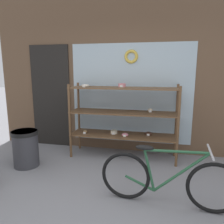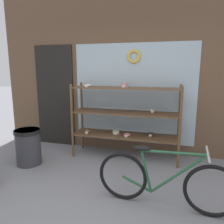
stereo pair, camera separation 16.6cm
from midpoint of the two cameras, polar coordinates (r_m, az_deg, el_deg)
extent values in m
plane|color=gray|center=(2.65, -9.61, -26.76)|extent=(30.00, 30.00, 0.00)
cube|color=brown|center=(4.30, 1.28, 13.70)|extent=(5.17, 0.08, 3.62)
cube|color=#A3B7C1|center=(4.24, 3.78, 4.75)|extent=(2.32, 0.02, 1.90)
cube|color=black|center=(4.79, -16.61, 3.85)|extent=(0.84, 0.03, 2.10)
torus|color=gold|center=(4.20, 3.87, 14.26)|extent=(0.26, 0.06, 0.26)
cylinder|color=brown|center=(4.06, -12.12, -2.50)|extent=(0.04, 0.04, 1.36)
cylinder|color=brown|center=(3.72, 15.65, -3.95)|extent=(0.04, 0.04, 1.36)
cylinder|color=brown|center=(4.48, -9.69, -1.14)|extent=(0.04, 0.04, 1.36)
cylinder|color=brown|center=(4.17, 15.32, -2.31)|extent=(0.04, 0.04, 1.36)
cube|color=brown|center=(4.07, 1.75, -6.05)|extent=(1.94, 0.51, 0.02)
cube|color=brown|center=(3.96, 1.79, -0.13)|extent=(1.94, 0.51, 0.02)
cube|color=brown|center=(3.90, 1.83, 6.28)|extent=(1.94, 0.51, 0.02)
ellipsoid|color=brown|center=(4.18, -8.12, -5.08)|extent=(0.09, 0.08, 0.06)
cube|color=white|center=(4.14, -8.38, -5.47)|extent=(0.05, 0.00, 0.04)
torus|color=beige|center=(4.07, -8.17, 6.83)|extent=(0.14, 0.14, 0.05)
cube|color=white|center=(3.99, -8.56, 6.67)|extent=(0.05, 0.00, 0.04)
ellipsoid|color=beige|center=(4.02, 8.78, 0.49)|extent=(0.09, 0.08, 0.06)
cube|color=white|center=(3.97, 8.72, 0.16)|extent=(0.05, 0.00, 0.04)
torus|color=pink|center=(4.00, 2.23, -5.93)|extent=(0.12, 0.12, 0.04)
cube|color=white|center=(3.94, 2.05, -6.23)|extent=(0.05, 0.00, 0.04)
cylinder|color=beige|center=(4.12, -0.63, -5.24)|extent=(0.13, 0.13, 0.06)
cube|color=white|center=(4.06, -0.86, -5.68)|extent=(0.05, 0.00, 0.04)
cylinder|color=pink|center=(4.02, 1.44, 7.02)|extent=(0.14, 0.14, 0.06)
cube|color=white|center=(3.95, 1.22, 6.74)|extent=(0.05, 0.00, 0.04)
torus|color=#4C2D1E|center=(4.10, 8.33, -5.57)|extent=(0.14, 0.14, 0.04)
cube|color=white|center=(4.03, 8.25, -5.94)|extent=(0.05, 0.00, 0.04)
torus|color=black|center=(2.85, 1.78, -16.35)|extent=(0.62, 0.09, 0.62)
torus|color=black|center=(2.80, 23.60, -17.84)|extent=(0.62, 0.09, 0.62)
cylinder|color=#235133|center=(2.71, 15.76, -15.07)|extent=(0.61, 0.08, 0.57)
cylinder|color=#235133|center=(2.61, 14.64, -9.98)|extent=(0.72, 0.08, 0.07)
cylinder|color=#235133|center=(2.74, 7.97, -14.89)|extent=(0.16, 0.04, 0.52)
cylinder|color=#235133|center=(2.85, 5.45, -18.00)|extent=(0.37, 0.06, 0.17)
ellipsoid|color=black|center=(2.64, 6.75, -9.22)|extent=(0.23, 0.11, 0.06)
cylinder|color=#B2B2B7|center=(2.62, 22.66, -9.53)|extent=(0.06, 0.46, 0.02)
cylinder|color=#38383D|center=(4.03, -22.73, -8.80)|extent=(0.41, 0.41, 0.62)
cylinder|color=black|center=(3.95, -23.03, -5.00)|extent=(0.44, 0.44, 0.06)
camera|label=1|loc=(0.08, -91.46, -0.29)|focal=35.00mm
camera|label=2|loc=(0.08, 88.54, 0.29)|focal=35.00mm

